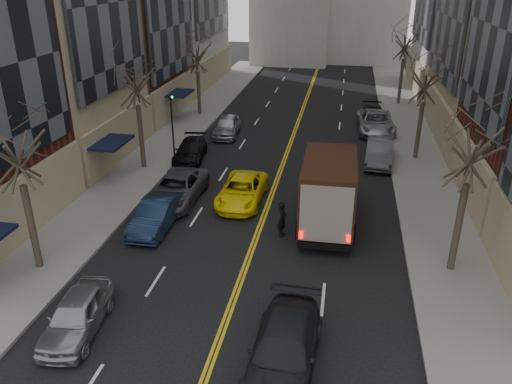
% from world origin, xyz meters
% --- Properties ---
extents(sidewalk_left, '(4.00, 66.00, 0.15)m').
position_xyz_m(sidewalk_left, '(-9.00, 27.00, 0.07)').
color(sidewalk_left, slate).
rests_on(sidewalk_left, ground).
extents(sidewalk_right, '(4.00, 66.00, 0.15)m').
position_xyz_m(sidewalk_right, '(9.00, 27.00, 0.07)').
color(sidewalk_right, slate).
rests_on(sidewalk_right, ground).
extents(tree_lf_near, '(3.20, 3.20, 8.41)m').
position_xyz_m(tree_lf_near, '(-8.80, 8.00, 6.24)').
color(tree_lf_near, '#382D23').
rests_on(tree_lf_near, sidewalk_left).
extents(tree_lf_mid, '(3.20, 3.20, 8.91)m').
position_xyz_m(tree_lf_mid, '(-8.80, 20.00, 6.60)').
color(tree_lf_mid, '#382D23').
rests_on(tree_lf_mid, sidewalk_left).
extents(tree_lf_far, '(3.20, 3.20, 8.12)m').
position_xyz_m(tree_lf_far, '(-8.80, 33.00, 6.02)').
color(tree_lf_far, '#382D23').
rests_on(tree_lf_far, sidewalk_left).
extents(tree_rt_near, '(3.20, 3.20, 8.71)m').
position_xyz_m(tree_rt_near, '(8.80, 11.00, 6.45)').
color(tree_rt_near, '#382D23').
rests_on(tree_rt_near, sidewalk_right).
extents(tree_rt_mid, '(3.20, 3.20, 8.32)m').
position_xyz_m(tree_rt_mid, '(8.80, 25.00, 6.17)').
color(tree_rt_mid, '#382D23').
rests_on(tree_rt_mid, sidewalk_right).
extents(tree_rt_far, '(3.20, 3.20, 9.11)m').
position_xyz_m(tree_rt_far, '(8.80, 40.00, 6.74)').
color(tree_rt_far, '#382D23').
rests_on(tree_rt_far, sidewalk_right).
extents(traffic_signal, '(0.29, 0.26, 4.70)m').
position_xyz_m(traffic_signal, '(-7.39, 22.00, 2.82)').
color(traffic_signal, black).
rests_on(traffic_signal, sidewalk_left).
extents(ups_truck, '(2.82, 6.76, 3.69)m').
position_xyz_m(ups_truck, '(3.30, 14.43, 1.86)').
color(ups_truck, black).
rests_on(ups_truck, ground).
extents(observer_sedan, '(2.37, 5.38, 1.54)m').
position_xyz_m(observer_sedan, '(2.43, 3.99, 0.77)').
color(observer_sedan, black).
rests_on(observer_sedan, ground).
extents(taxi, '(2.33, 5.00, 1.38)m').
position_xyz_m(taxi, '(-1.50, 16.23, 0.69)').
color(taxi, yellow).
rests_on(taxi, ground).
extents(pedestrian, '(0.50, 0.70, 1.80)m').
position_xyz_m(pedestrian, '(1.21, 12.83, 0.90)').
color(pedestrian, black).
rests_on(pedestrian, ground).
extents(parked_lf_a, '(2.09, 4.29, 1.41)m').
position_xyz_m(parked_lf_a, '(-5.10, 4.54, 0.70)').
color(parked_lf_a, '#98999F').
rests_on(parked_lf_a, ground).
extents(parked_lf_b, '(1.56, 4.46, 1.47)m').
position_xyz_m(parked_lf_b, '(-5.10, 12.47, 0.73)').
color(parked_lf_b, '#111F37').
rests_on(parked_lf_b, ground).
extents(parked_lf_c, '(2.57, 5.43, 1.50)m').
position_xyz_m(parked_lf_c, '(-5.10, 15.71, 0.75)').
color(parked_lf_c, '#474A4E').
rests_on(parked_lf_c, ground).
extents(parked_lf_d, '(2.35, 4.73, 1.32)m').
position_xyz_m(parked_lf_d, '(-6.30, 22.14, 0.66)').
color(parked_lf_d, black).
rests_on(parked_lf_d, ground).
extents(parked_lf_e, '(2.09, 4.60, 1.53)m').
position_xyz_m(parked_lf_e, '(-5.10, 27.83, 0.76)').
color(parked_lf_e, '#9FA2A6').
rests_on(parked_lf_e, ground).
extents(parked_rt_a, '(2.08, 4.99, 1.60)m').
position_xyz_m(parked_rt_a, '(6.30, 23.80, 0.80)').
color(parked_rt_a, '#47494E').
rests_on(parked_rt_a, ground).
extents(parked_rt_b, '(3.01, 6.04, 1.64)m').
position_xyz_m(parked_rt_b, '(6.30, 30.72, 0.82)').
color(parked_rt_b, '#9FA0A6').
rests_on(parked_rt_b, ground).
extents(parked_rt_c, '(2.15, 4.68, 1.33)m').
position_xyz_m(parked_rt_c, '(6.30, 33.49, 0.66)').
color(parked_rt_c, black).
rests_on(parked_rt_c, ground).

